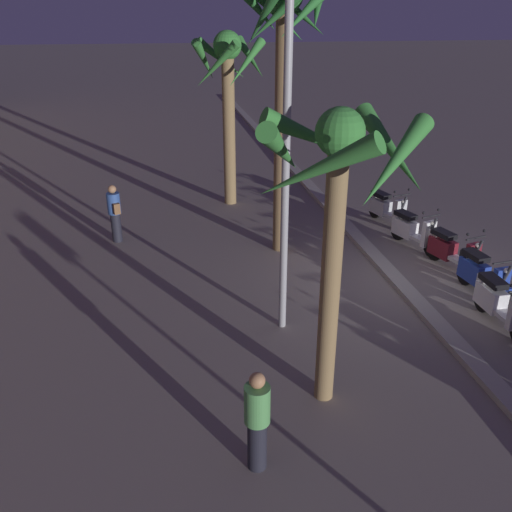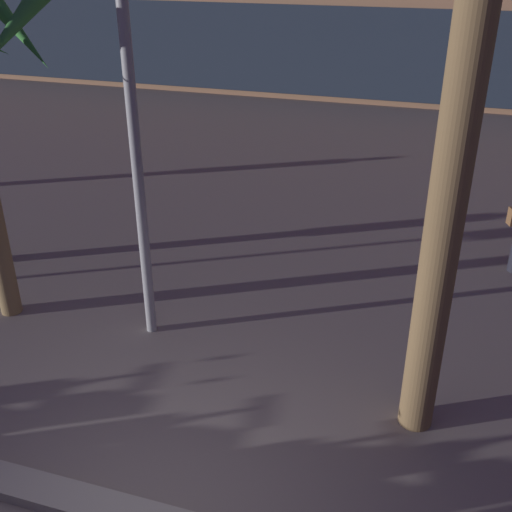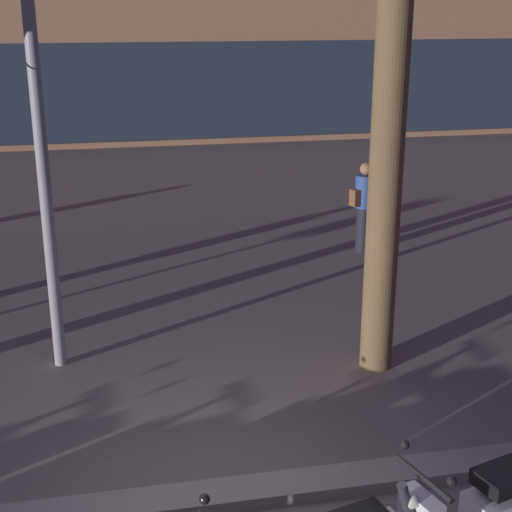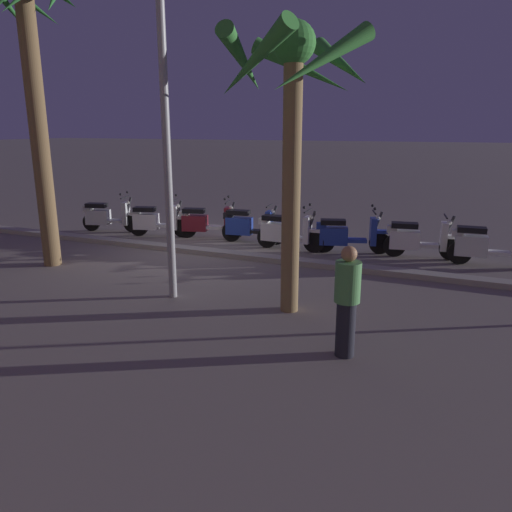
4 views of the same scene
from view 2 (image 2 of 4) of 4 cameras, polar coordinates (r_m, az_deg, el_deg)
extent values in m
cube|color=#283342|center=(20.81, 22.03, 16.24)|extent=(39.08, 0.12, 2.80)
cone|color=#337A33|center=(8.12, -21.43, 18.89)|extent=(0.43, 1.71, 0.95)
cone|color=#337A33|center=(8.85, -21.27, 19.02)|extent=(1.58, 1.03, 1.07)
cylinder|color=brown|center=(6.01, 17.55, 7.40)|extent=(0.37, 0.37, 5.94)
cylinder|color=#939399|center=(7.53, -11.57, 15.65)|extent=(0.14, 0.14, 6.88)
camera|label=1|loc=(15.07, -41.85, 23.86)|focal=37.84mm
camera|label=3|loc=(3.54, -98.02, -18.59)|focal=52.80mm
camera|label=4|loc=(16.09, -14.46, 19.65)|focal=34.44mm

